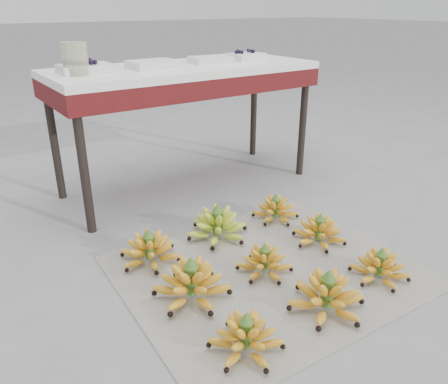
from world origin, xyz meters
TOP-DOWN VIEW (x-y plane):
  - ground at (0.00, 0.00)m, footprint 60.00×60.00m
  - newspaper_mat at (-0.07, -0.04)m, footprint 1.30×1.11m
  - bunch_front_left at (-0.45, -0.38)m, footprint 0.34×0.34m
  - bunch_front_center at (-0.06, -0.38)m, footprint 0.32×0.32m
  - bunch_front_right at (0.28, -0.36)m, footprint 0.28×0.28m
  - bunch_mid_left at (-0.45, -0.02)m, footprint 0.36×0.36m
  - bunch_mid_center at (-0.10, -0.05)m, footprint 0.29×0.29m
  - bunch_mid_right at (0.30, 0.01)m, footprint 0.29×0.29m
  - bunch_back_left at (-0.47, 0.32)m, footprint 0.31×0.31m
  - bunch_back_center at (-0.09, 0.33)m, footprint 0.38×0.38m
  - bunch_back_right at (0.29, 0.32)m, footprint 0.30×0.30m
  - vendor_table at (0.15, 1.04)m, footprint 1.60×0.64m
  - tray_far_left at (-0.43, 1.07)m, footprint 0.27×0.20m
  - tray_left at (-0.06, 1.03)m, footprint 0.27×0.20m
  - tray_right at (0.34, 1.04)m, footprint 0.26×0.20m
  - tray_far_right at (0.61, 1.06)m, footprint 0.28×0.22m
  - glass_jar at (-0.49, 1.02)m, footprint 0.13×0.13m

SIDE VIEW (x-z plane):
  - ground at x=0.00m, z-range 0.00..0.00m
  - newspaper_mat at x=-0.07m, z-range 0.00..0.01m
  - bunch_mid_center at x=-0.10m, z-range -0.02..0.13m
  - bunch_back_right at x=0.29m, z-range -0.02..0.13m
  - bunch_front_right at x=0.28m, z-range -0.02..0.13m
  - bunch_front_left at x=-0.45m, z-range -0.02..0.14m
  - bunch_mid_right at x=0.30m, z-range -0.02..0.14m
  - bunch_back_left at x=-0.47m, z-range -0.02..0.15m
  - bunch_front_center at x=-0.06m, z-range -0.02..0.16m
  - bunch_back_center at x=-0.09m, z-range -0.02..0.16m
  - bunch_mid_left at x=-0.45m, z-range -0.02..0.17m
  - vendor_table at x=0.15m, z-range 0.30..1.06m
  - tray_right at x=0.34m, z-range 0.77..0.81m
  - tray_left at x=-0.06m, z-range 0.77..0.81m
  - tray_far_right at x=0.61m, z-range 0.76..0.82m
  - tray_far_left at x=-0.43m, z-range 0.76..0.82m
  - glass_jar at x=-0.49m, z-range 0.77..0.93m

